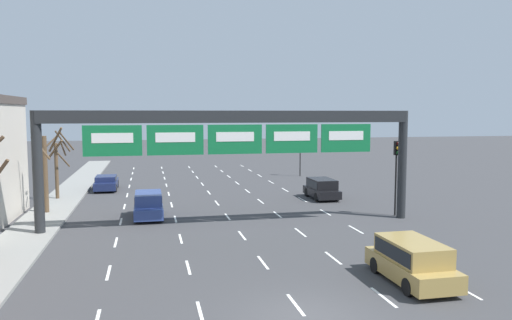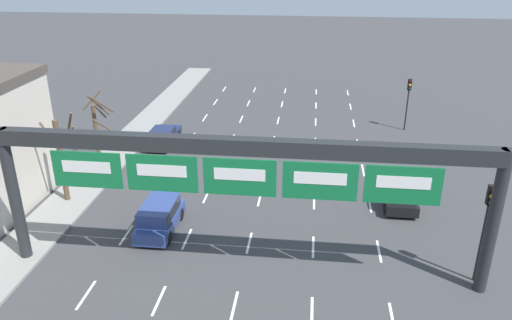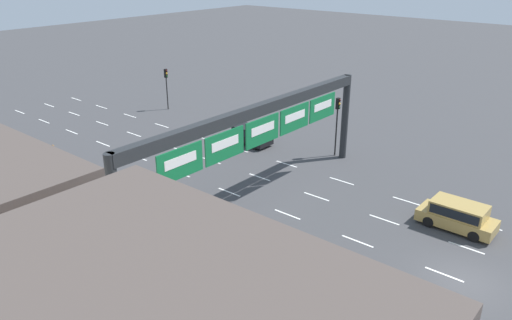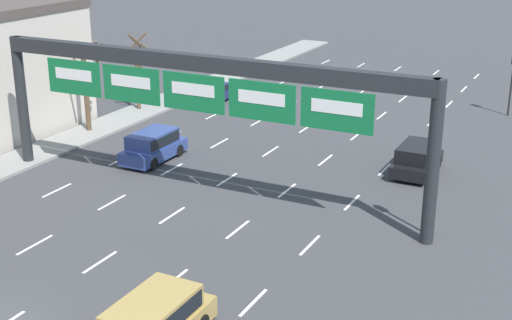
% 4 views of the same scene
% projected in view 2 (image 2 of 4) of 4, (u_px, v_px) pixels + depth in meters
% --- Properties ---
extents(lane_dashes, '(13.32, 67.00, 0.01)m').
position_uv_depth(lane_dashes, '(242.00, 272.00, 23.52)').
color(lane_dashes, white).
rests_on(lane_dashes, ground_plane).
extents(sign_gantry, '(21.95, 0.70, 6.76)m').
position_uv_depth(sign_gantry, '(241.00, 168.00, 21.26)').
color(sign_gantry, '#232628').
rests_on(sign_gantry, ground_plane).
extents(car_navy, '(1.84, 4.44, 1.26)m').
position_uv_depth(car_navy, '(163.00, 136.00, 38.49)').
color(car_navy, '#19234C').
rests_on(car_navy, ground_plane).
extents(suv_blue, '(1.80, 4.10, 1.63)m').
position_uv_depth(suv_blue, '(159.00, 215.00, 26.64)').
color(suv_blue, navy).
rests_on(suv_blue, ground_plane).
extents(suv_black, '(1.84, 3.93, 1.55)m').
position_uv_depth(suv_black, '(399.00, 191.00, 29.33)').
color(suv_black, black).
rests_on(suv_black, ground_plane).
extents(traffic_light_near_gantry, '(0.30, 0.35, 4.83)m').
position_uv_depth(traffic_light_near_gantry, '(487.00, 215.00, 21.56)').
color(traffic_light_near_gantry, black).
rests_on(traffic_light_near_gantry, ground_plane).
extents(traffic_light_mid_block, '(0.30, 0.35, 4.32)m').
position_uv_depth(traffic_light_mid_block, '(409.00, 94.00, 40.61)').
color(traffic_light_mid_block, black).
rests_on(traffic_light_mid_block, ground_plane).
extents(tree_bare_closest, '(2.22, 2.22, 5.19)m').
position_uv_depth(tree_bare_closest, '(97.00, 127.00, 33.89)').
color(tree_bare_closest, brown).
rests_on(tree_bare_closest, sidewalk_left).
extents(tree_bare_third, '(1.92, 1.93, 5.56)m').
position_uv_depth(tree_bare_third, '(62.00, 155.00, 28.88)').
color(tree_bare_third, brown).
rests_on(tree_bare_third, sidewalk_left).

